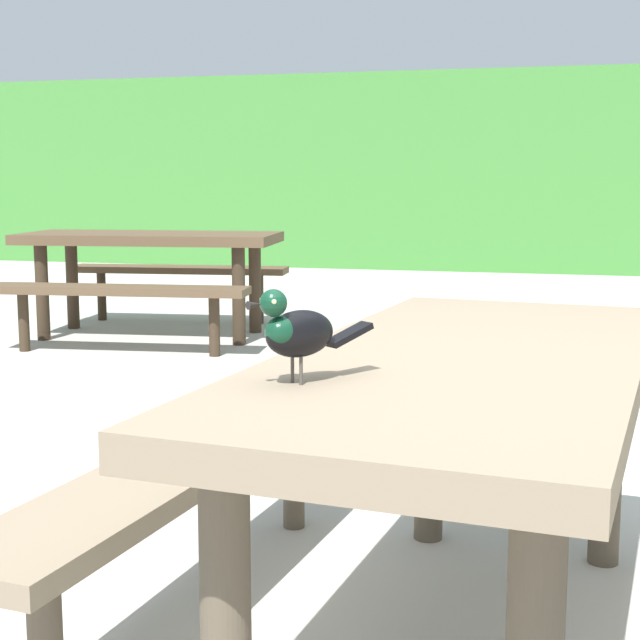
# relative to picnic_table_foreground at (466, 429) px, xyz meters

# --- Properties ---
(hedge_wall) EXTENTS (28.00, 1.34, 2.40)m
(hedge_wall) POSITION_rel_picnic_table_foreground_xyz_m (0.06, 10.09, 0.64)
(hedge_wall) COLOR #428438
(hedge_wall) RESTS_ON ground
(picnic_table_foreground) EXTENTS (1.86, 1.89, 0.74)m
(picnic_table_foreground) POSITION_rel_picnic_table_foreground_xyz_m (0.00, 0.00, 0.00)
(picnic_table_foreground) COLOR #84725B
(picnic_table_foreground) RESTS_ON ground
(bird_grackle) EXTENTS (0.20, 0.24, 0.18)m
(bird_grackle) POSITION_rel_picnic_table_foreground_xyz_m (-0.28, -0.44, 0.29)
(bird_grackle) COLOR black
(bird_grackle) RESTS_ON picnic_table_foreground
(picnic_table_mid_left) EXTENTS (1.89, 1.87, 0.74)m
(picnic_table_mid_left) POSITION_rel_picnic_table_foreground_xyz_m (-2.68, 4.10, 0.00)
(picnic_table_mid_left) COLOR brown
(picnic_table_mid_left) RESTS_ON ground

